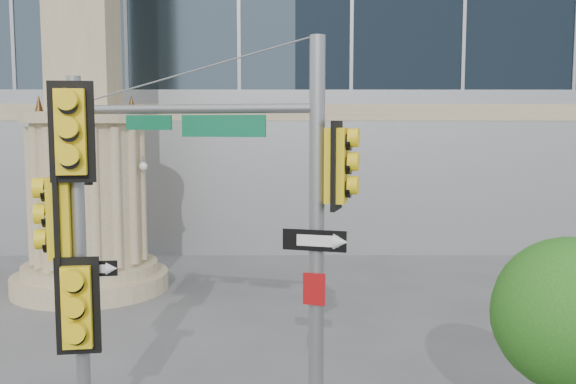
{
  "coord_description": "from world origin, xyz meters",
  "views": [
    {
      "loc": [
        -0.45,
        -9.2,
        4.78
      ],
      "look_at": [
        -0.36,
        2.0,
        3.59
      ],
      "focal_mm": 40.0,
      "sensor_mm": 36.0,
      "label": 1
    }
  ],
  "objects": [
    {
      "name": "monument",
      "position": [
        -6.0,
        9.0,
        5.52
      ],
      "size": [
        4.4,
        4.4,
        16.6
      ],
      "color": "tan",
      "rests_on": "ground"
    },
    {
      "name": "main_signal_pole",
      "position": [
        -1.01,
        0.11,
        3.72
      ],
      "size": [
        4.53,
        1.69,
        6.0
      ],
      "rotation": [
        0.0,
        0.0,
        -0.28
      ],
      "color": "slate",
      "rests_on": "ground"
    },
    {
      "name": "secondary_signal_pole",
      "position": [
        -3.35,
        -0.44,
        3.19
      ],
      "size": [
        0.97,
        0.71,
        5.43
      ],
      "rotation": [
        0.0,
        0.0,
        0.13
      ],
      "color": "slate",
      "rests_on": "ground"
    },
    {
      "name": "street_tree",
      "position": [
        3.41,
        -0.93,
        2.17
      ],
      "size": [
        2.11,
        2.06,
        3.29
      ],
      "color": "tan",
      "rests_on": "ground"
    }
  ]
}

